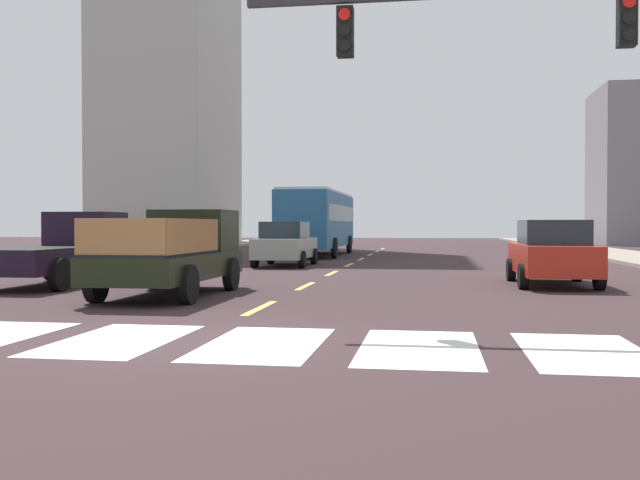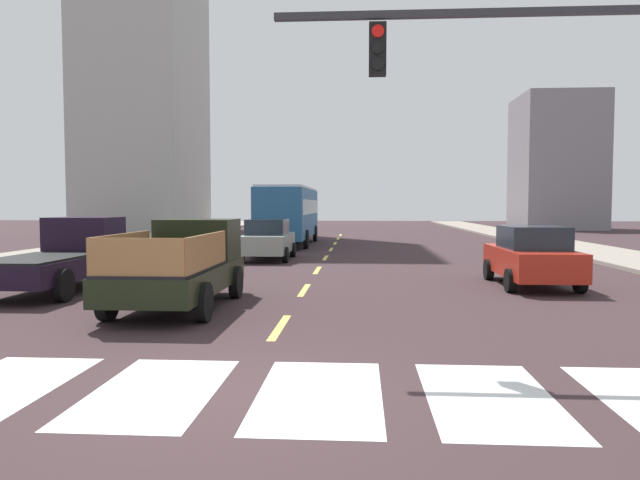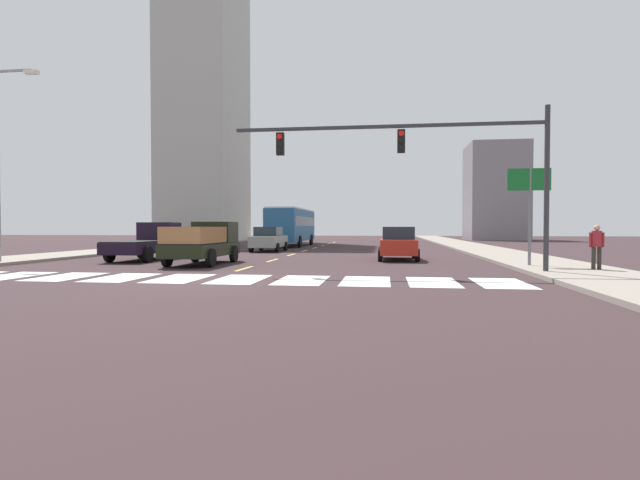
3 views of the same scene
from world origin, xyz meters
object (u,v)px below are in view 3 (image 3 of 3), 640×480
at_px(pedestrian_walking, 597,243).
at_px(streetlight_left, 0,156).
at_px(traffic_signal_gantry, 437,156).
at_px(sedan_mid, 269,239).
at_px(city_bus, 292,224).
at_px(direction_sign_green, 529,195).
at_px(pickup_stakebed, 206,244).
at_px(sedan_near_left, 398,243).
at_px(pickup_dark, 149,242).

bearing_deg(pedestrian_walking, streetlight_left, 44.59).
xyz_separation_m(traffic_signal_gantry, streetlight_left, (-19.36, 2.09, 0.68)).
xyz_separation_m(sedan_mid, streetlight_left, (-9.39, -13.09, 4.11)).
relative_size(city_bus, direction_sign_green, 2.57).
xyz_separation_m(pickup_stakebed, streetlight_left, (-9.21, -1.54, 4.03)).
relative_size(sedan_mid, direction_sign_green, 1.05).
xyz_separation_m(direction_sign_green, pedestrian_walking, (1.87, -1.82, -1.92)).
height_order(sedan_mid, traffic_signal_gantry, traffic_signal_gantry).
bearing_deg(sedan_near_left, streetlight_left, -164.77).
relative_size(pickup_dark, city_bus, 0.48).
bearing_deg(streetlight_left, pickup_dark, 36.06).
xyz_separation_m(pickup_stakebed, direction_sign_green, (14.11, -0.90, 2.10)).
bearing_deg(city_bus, pickup_stakebed, -89.61).
bearing_deg(pickup_stakebed, pedestrian_walking, -8.35).
height_order(traffic_signal_gantry, pedestrian_walking, traffic_signal_gantry).
xyz_separation_m(sedan_near_left, pedestrian_walking, (7.04, -6.57, 0.26)).
xyz_separation_m(sedan_mid, direction_sign_green, (13.93, -12.45, 2.17)).
xyz_separation_m(sedan_near_left, direction_sign_green, (5.17, -4.75, 2.17)).
bearing_deg(pickup_stakebed, streetlight_left, -169.18).
bearing_deg(pedestrian_walking, traffic_signal_gantry, 56.10).
height_order(streetlight_left, pedestrian_walking, streetlight_left).
bearing_deg(traffic_signal_gantry, sedan_mid, 123.29).
distance_m(sedan_near_left, direction_sign_green, 7.35).
bearing_deg(streetlight_left, sedan_near_left, 16.55).
relative_size(sedan_mid, traffic_signal_gantry, 0.39).
bearing_deg(sedan_mid, streetlight_left, -127.96).
distance_m(pickup_dark, pedestrian_walking, 20.57).
height_order(direction_sign_green, streetlight_left, streetlight_left).
distance_m(city_bus, streetlight_left, 24.58).
xyz_separation_m(city_bus, traffic_signal_gantry, (10.18, -24.69, 2.33)).
height_order(pickup_dark, streetlight_left, streetlight_left).
height_order(pickup_stakebed, sedan_mid, pickup_stakebed).
bearing_deg(streetlight_left, sedan_mid, 54.35).
distance_m(pickup_stakebed, traffic_signal_gantry, 11.28).
bearing_deg(city_bus, sedan_mid, -88.40).
relative_size(pickup_dark, sedan_mid, 1.18).
bearing_deg(pickup_stakebed, direction_sign_green, -2.33).
bearing_deg(sedan_near_left, pickup_stakebed, -158.02).
bearing_deg(pedestrian_walking, city_bus, -8.78).
distance_m(pickup_stakebed, streetlight_left, 10.17).
bearing_deg(pickup_dark, sedan_near_left, 6.97).
bearing_deg(traffic_signal_gantry, direction_sign_green, 34.54).
xyz_separation_m(pickup_dark, direction_sign_green, (18.09, -3.17, 2.11)).
height_order(traffic_signal_gantry, streetlight_left, streetlight_left).
xyz_separation_m(sedan_near_left, sedan_mid, (-8.76, 7.70, 0.00)).
distance_m(pickup_dark, sedan_near_left, 13.01).
bearing_deg(sedan_mid, city_bus, 88.99).
relative_size(city_bus, sedan_mid, 2.45).
distance_m(pickup_dark, streetlight_left, 7.64).
height_order(sedan_mid, streetlight_left, streetlight_left).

